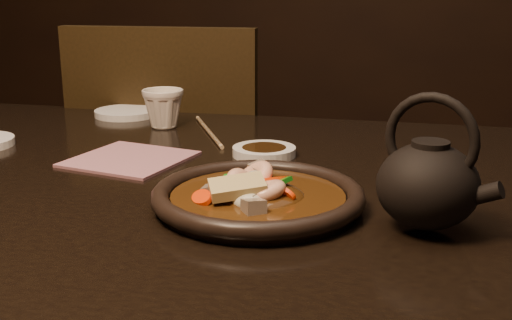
% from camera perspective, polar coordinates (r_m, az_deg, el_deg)
% --- Properties ---
extents(table, '(1.60, 0.90, 0.75)m').
position_cam_1_polar(table, '(0.95, -13.13, -5.74)').
color(table, black).
rests_on(table, floor).
extents(chair, '(0.45, 0.45, 0.92)m').
position_cam_1_polar(chair, '(1.54, -6.70, -3.75)').
color(chair, black).
rests_on(chair, floor).
extents(plate, '(0.26, 0.26, 0.03)m').
position_cam_1_polar(plate, '(0.76, 0.17, -3.34)').
color(plate, black).
rests_on(plate, table).
extents(stirfry, '(0.14, 0.15, 0.05)m').
position_cam_1_polar(stirfry, '(0.76, -0.15, -2.98)').
color(stirfry, '#351D09').
rests_on(stirfry, plate).
extents(soy_dish, '(0.10, 0.10, 0.01)m').
position_cam_1_polar(soy_dish, '(0.99, 0.72, 0.77)').
color(soy_dish, white).
rests_on(soy_dish, table).
extents(saucer_right, '(0.13, 0.13, 0.01)m').
position_cam_1_polar(saucer_right, '(1.32, -11.46, 4.15)').
color(saucer_right, white).
rests_on(saucer_right, table).
extents(tea_cup, '(0.08, 0.07, 0.08)m').
position_cam_1_polar(tea_cup, '(1.19, -8.25, 4.67)').
color(tea_cup, silver).
rests_on(tea_cup, table).
extents(chopsticks, '(0.12, 0.22, 0.01)m').
position_cam_1_polar(chopsticks, '(1.15, -4.23, 2.57)').
color(chopsticks, tan).
rests_on(chopsticks, table).
extents(napkin, '(0.19, 0.19, 0.00)m').
position_cam_1_polar(napkin, '(0.99, -11.13, 0.09)').
color(napkin, '#9E616C').
rests_on(napkin, table).
extents(teapot, '(0.13, 0.11, 0.15)m').
position_cam_1_polar(teapot, '(0.71, 15.09, -1.83)').
color(teapot, black).
rests_on(teapot, table).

